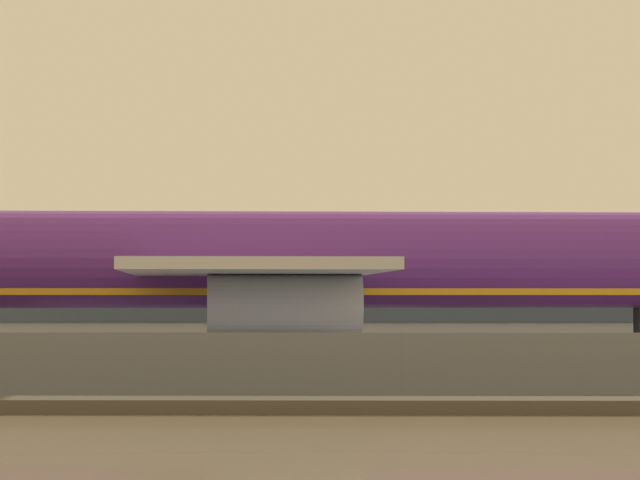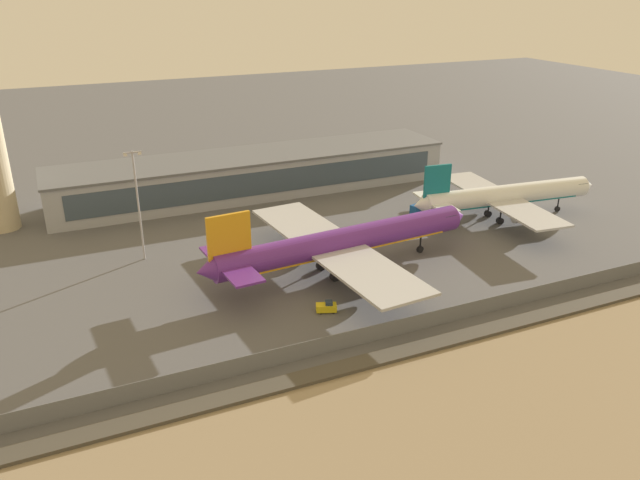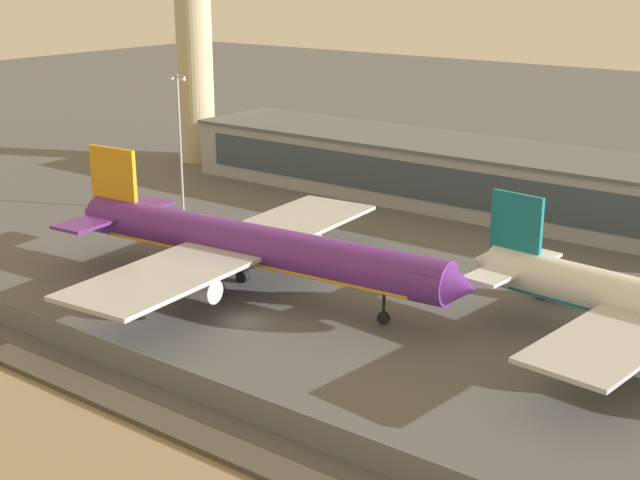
{
  "view_description": "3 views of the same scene",
  "coord_description": "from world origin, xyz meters",
  "px_view_note": "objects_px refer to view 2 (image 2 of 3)",
  "views": [
    {
      "loc": [
        -1.67,
        -84.26,
        3.89
      ],
      "look_at": [
        -3.41,
        5.73,
        6.71
      ],
      "focal_mm": 105.0,
      "sensor_mm": 36.0,
      "label": 1
    },
    {
      "loc": [
        -49.58,
        -82.89,
        47.99
      ],
      "look_at": [
        -6.28,
        13.4,
        3.69
      ],
      "focal_mm": 35.0,
      "sensor_mm": 36.0,
      "label": 2
    },
    {
      "loc": [
        58.75,
        -64.3,
        35.94
      ],
      "look_at": [
        -3.3,
        17.49,
        3.89
      ],
      "focal_mm": 50.0,
      "sensor_mm": 36.0,
      "label": 3
    }
  ],
  "objects_px": {
    "baggage_tug": "(327,307)",
    "apron_light_mast_apron_west": "(138,200)",
    "ops_van": "(422,208)",
    "cargo_jet_purple": "(340,243)",
    "passenger_jet_white_teal": "(505,196)"
  },
  "relations": [
    {
      "from": "baggage_tug",
      "to": "apron_light_mast_apron_west",
      "type": "height_order",
      "value": "apron_light_mast_apron_west"
    },
    {
      "from": "baggage_tug",
      "to": "cargo_jet_purple",
      "type": "bearing_deg",
      "value": 55.98
    },
    {
      "from": "cargo_jet_purple",
      "to": "apron_light_mast_apron_west",
      "type": "height_order",
      "value": "apron_light_mast_apron_west"
    },
    {
      "from": "baggage_tug",
      "to": "apron_light_mast_apron_west",
      "type": "bearing_deg",
      "value": 125.13
    },
    {
      "from": "passenger_jet_white_teal",
      "to": "ops_van",
      "type": "height_order",
      "value": "passenger_jet_white_teal"
    },
    {
      "from": "ops_van",
      "to": "apron_light_mast_apron_west",
      "type": "distance_m",
      "value": 61.0
    },
    {
      "from": "ops_van",
      "to": "apron_light_mast_apron_west",
      "type": "height_order",
      "value": "apron_light_mast_apron_west"
    },
    {
      "from": "passenger_jet_white_teal",
      "to": "ops_van",
      "type": "distance_m",
      "value": 17.76
    },
    {
      "from": "passenger_jet_white_teal",
      "to": "apron_light_mast_apron_west",
      "type": "xyz_separation_m",
      "value": [
        -74.34,
        10.39,
        6.33
      ]
    },
    {
      "from": "cargo_jet_purple",
      "to": "apron_light_mast_apron_west",
      "type": "distance_m",
      "value": 36.97
    },
    {
      "from": "passenger_jet_white_teal",
      "to": "apron_light_mast_apron_west",
      "type": "relative_size",
      "value": 2.16
    },
    {
      "from": "cargo_jet_purple",
      "to": "ops_van",
      "type": "bearing_deg",
      "value": 33.27
    },
    {
      "from": "cargo_jet_purple",
      "to": "baggage_tug",
      "type": "xyz_separation_m",
      "value": [
        -8.15,
        -12.07,
        -4.77
      ]
    },
    {
      "from": "ops_van",
      "to": "apron_light_mast_apron_west",
      "type": "bearing_deg",
      "value": 179.53
    },
    {
      "from": "ops_van",
      "to": "passenger_jet_white_teal",
      "type": "bearing_deg",
      "value": -34.86
    }
  ]
}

